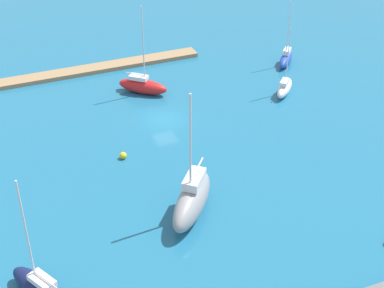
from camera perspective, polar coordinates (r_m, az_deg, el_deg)
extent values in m
plane|color=#1E668C|center=(64.66, -2.69, 2.42)|extent=(160.00, 160.00, 0.00)
cube|color=#997A56|center=(76.57, -9.54, 7.31)|extent=(27.96, 2.30, 0.52)
ellipsoid|color=#2347B2|center=(77.96, 9.20, 8.20)|extent=(4.10, 4.29, 1.44)
cube|color=silver|center=(77.87, 9.33, 8.99)|extent=(1.71, 1.76, 0.61)
cylinder|color=silver|center=(76.06, 9.45, 11.10)|extent=(0.11, 0.11, 7.25)
cylinder|color=silver|center=(77.93, 9.40, 9.37)|extent=(1.24, 1.33, 0.09)
ellipsoid|color=gray|center=(50.20, -0.01, -5.63)|extent=(6.83, 7.57, 2.96)
cube|color=silver|center=(49.54, 0.21, -3.49)|extent=(2.88, 3.07, 0.80)
cylinder|color=silver|center=(46.34, -0.16, -0.04)|extent=(0.19, 0.19, 9.17)
cylinder|color=silver|center=(49.80, 0.47, -2.49)|extent=(2.40, 2.84, 0.15)
ellipsoid|color=white|center=(70.43, 9.09, 5.45)|extent=(4.25, 4.31, 1.54)
cube|color=silver|center=(69.66, 9.09, 6.04)|extent=(1.76, 1.77, 0.44)
cylinder|color=silver|center=(68.89, 9.43, 8.54)|extent=(0.11, 0.11, 6.61)
cylinder|color=silver|center=(69.11, 9.02, 6.16)|extent=(1.54, 1.58, 0.09)
cube|color=silver|center=(43.92, -14.53, -12.87)|extent=(1.96, 2.42, 0.50)
cylinder|color=silver|center=(41.65, -15.98, -8.34)|extent=(0.14, 0.14, 8.76)
cylinder|color=silver|center=(43.24, -14.07, -12.93)|extent=(1.45, 2.58, 0.12)
ellipsoid|color=red|center=(70.00, -4.86, 5.67)|extent=(5.82, 5.43, 1.73)
cube|color=silver|center=(69.68, -5.27, 6.54)|extent=(2.38, 2.28, 0.50)
cylinder|color=silver|center=(67.59, -4.83, 9.72)|extent=(0.15, 0.15, 9.10)
cylinder|color=silver|center=(69.66, -5.60, 6.87)|extent=(1.88, 1.68, 0.12)
sphere|color=yellow|center=(58.30, -6.79, -1.13)|extent=(0.70, 0.70, 0.70)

